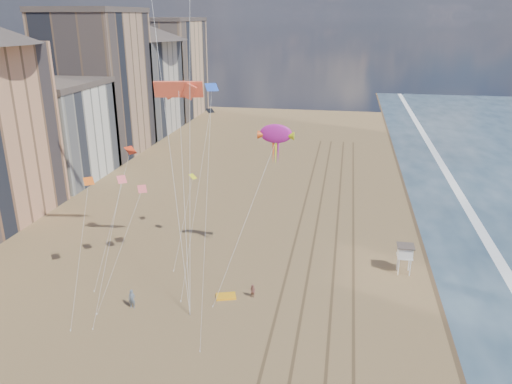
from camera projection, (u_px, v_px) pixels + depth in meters
wet_sand at (452, 236)px, 65.71m from camera, size 260.00×260.00×0.00m
foam at (486, 238)px, 64.99m from camera, size 260.00×260.00×0.00m
tracks at (322, 260)px, 59.23m from camera, size 7.68×120.00×0.01m
buildings at (84, 92)px, 95.93m from camera, size 34.72×131.35×29.00m
lifeguard_stand at (405, 252)px, 55.44m from camera, size 1.87×1.87×3.38m
grounded_kite at (226, 296)px, 51.34m from camera, size 2.31×1.84×0.23m
show_kite at (276, 134)px, 52.26m from camera, size 4.37×5.13×18.56m
kite_flyer_a at (132, 299)px, 49.24m from camera, size 0.72×0.47×1.97m
kite_flyer_b at (253, 291)px, 51.10m from camera, size 0.87×0.80×1.46m
small_kites at (153, 153)px, 52.55m from camera, size 14.16×13.87×12.84m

